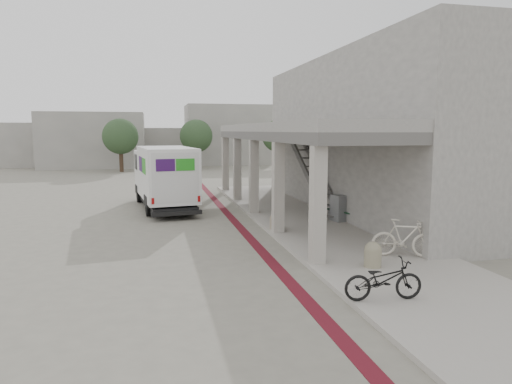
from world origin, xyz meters
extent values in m
plane|color=slate|center=(0.00, 0.00, 0.00)|extent=(120.00, 120.00, 0.00)
cube|color=#57111C|center=(1.00, 2.00, 0.01)|extent=(0.35, 40.00, 0.01)
cube|color=#9B958B|center=(4.00, 0.00, 0.06)|extent=(4.40, 28.00, 0.12)
cube|color=gray|center=(7.35, 4.50, 3.50)|extent=(4.30, 17.00, 7.00)
cube|color=#5B5855|center=(3.60, 4.50, 3.50)|extent=(3.40, 16.90, 0.35)
cube|color=gray|center=(3.60, 4.50, 3.85)|extent=(3.40, 16.90, 0.35)
cube|color=gray|center=(-8.00, 34.00, 2.75)|extent=(10.00, 6.00, 5.50)
cube|color=gray|center=(-1.00, 38.00, 2.00)|extent=(8.00, 6.00, 4.00)
cube|color=gray|center=(6.00, 36.00, 3.25)|extent=(9.00, 6.00, 6.50)
cube|color=gray|center=(-14.00, 37.00, 2.25)|extent=(7.00, 5.00, 4.50)
cylinder|color=#38281C|center=(-5.00, 28.00, 1.20)|extent=(0.36, 0.36, 2.40)
sphere|color=#2A4025|center=(-5.00, 28.00, 3.20)|extent=(3.20, 3.20, 3.20)
cylinder|color=#38281C|center=(2.00, 30.00, 1.20)|extent=(0.36, 0.36, 2.40)
sphere|color=#2A4025|center=(2.00, 30.00, 3.20)|extent=(3.20, 3.20, 3.20)
cylinder|color=#38281C|center=(10.00, 29.00, 1.20)|extent=(0.36, 0.36, 2.40)
sphere|color=#2A4025|center=(10.00, 29.00, 3.20)|extent=(3.20, 3.20, 3.20)
cube|color=black|center=(-1.71, 7.12, 0.36)|extent=(2.68, 6.56, 0.27)
cube|color=white|center=(-1.61, 6.31, 1.78)|extent=(2.75, 4.97, 2.37)
cube|color=white|center=(-2.00, 9.43, 1.64)|extent=(2.38, 1.99, 2.10)
cube|color=white|center=(-2.11, 10.38, 0.87)|extent=(2.06, 0.79, 0.73)
cube|color=black|center=(-2.09, 10.15, 2.14)|extent=(2.04, 0.69, 0.96)
cube|color=black|center=(-1.31, 3.87, 0.32)|extent=(2.11, 0.48, 0.16)
cube|color=#371253|center=(-2.78, 6.81, 2.19)|extent=(0.17, 1.27, 0.68)
cube|color=#259320|center=(-2.61, 5.45, 2.19)|extent=(0.17, 1.27, 0.68)
cube|color=#371253|center=(-1.72, 3.88, 2.32)|extent=(0.77, 0.12, 0.50)
cube|color=#259320|center=(-0.91, 3.98, 2.32)|extent=(0.77, 0.12, 0.50)
cylinder|color=black|center=(-2.95, 9.36, 0.41)|extent=(0.35, 0.84, 0.82)
cylinder|color=black|center=(-1.05, 9.59, 0.41)|extent=(0.35, 0.84, 0.82)
cylinder|color=black|center=(-2.44, 5.20, 0.41)|extent=(0.35, 0.84, 0.82)
cylinder|color=black|center=(-0.54, 5.43, 0.41)|extent=(0.35, 0.84, 0.82)
cube|color=slate|center=(5.43, 1.10, 0.30)|extent=(0.37, 0.19, 0.36)
cube|color=slate|center=(4.97, 2.45, 0.30)|extent=(0.37, 0.19, 0.36)
cube|color=#12361D|center=(5.07, 1.73, 0.50)|extent=(0.65, 1.66, 0.04)
cube|color=#12361D|center=(5.20, 1.77, 0.50)|extent=(0.65, 1.66, 0.04)
cube|color=#12361D|center=(5.33, 1.82, 0.50)|extent=(0.65, 1.66, 0.04)
cylinder|color=gray|center=(3.41, -4.20, 0.35)|extent=(0.46, 0.46, 0.46)
sphere|color=gray|center=(3.41, -4.20, 0.58)|extent=(0.46, 0.46, 0.46)
cylinder|color=gray|center=(2.10, 0.93, 0.31)|extent=(0.37, 0.37, 0.37)
sphere|color=gray|center=(2.10, 0.93, 0.49)|extent=(0.37, 0.37, 0.37)
cube|color=gray|center=(5.00, 1.82, 0.64)|extent=(0.60, 0.72, 1.05)
imported|color=black|center=(2.50, -6.46, 0.57)|extent=(1.76, 0.77, 0.89)
imported|color=beige|center=(4.75, -3.50, 0.67)|extent=(1.88, 1.22, 1.10)
camera|label=1|loc=(-2.22, -15.00, 3.72)|focal=32.00mm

